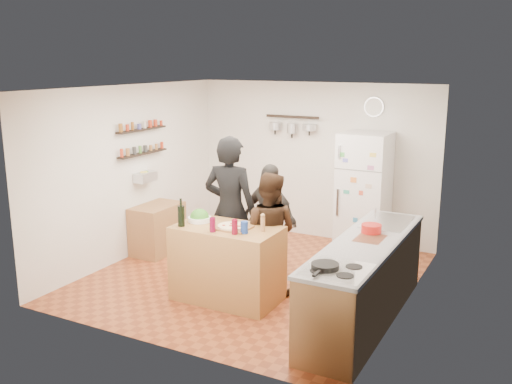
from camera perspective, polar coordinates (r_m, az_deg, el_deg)
The scene contains 26 objects.
room_shell at distance 7.69m, azimuth 1.00°, elevation 1.16°, with size 4.20×4.20×4.20m.
prep_island at distance 6.91m, azimuth -2.87°, elevation -7.14°, with size 1.25×0.72×0.91m, color #A1763B.
pizza_board at distance 6.70m, azimuth -2.41°, elevation -3.57°, with size 0.42×0.34×0.02m, color brown.
pizza at distance 6.70m, azimuth -2.41°, elevation -3.42°, with size 0.34×0.34×0.02m, color beige.
salad_bowl at distance 7.01m, azimuth -5.66°, elevation -2.72°, with size 0.28×0.28×0.06m, color white.
wine_bottle at distance 6.81m, azimuth -7.49°, elevation -2.40°, with size 0.08×0.08×0.25m, color black.
wine_glass_near at distance 6.57m, azimuth -4.36°, elevation -3.29°, with size 0.07×0.07×0.17m, color #5E0824.
wine_glass_far at distance 6.47m, azimuth -2.14°, elevation -3.51°, with size 0.07×0.07×0.17m, color #61081A.
pepper_mill at distance 6.57m, azimuth 0.69°, elevation -3.24°, with size 0.05×0.05×0.17m, color #A97747.
salt_canister at distance 6.50m, azimuth -1.18°, elevation -3.56°, with size 0.09×0.09×0.14m, color navy.
person_left at distance 7.31m, azimuth -2.60°, elevation -1.82°, with size 0.70×0.46×1.92m, color black.
person_center at distance 7.05m, azimuth 1.26°, elevation -4.10°, with size 0.74×0.57×1.52m, color black.
person_back at distance 7.69m, azimuth 1.41°, elevation -2.69°, with size 0.88×0.36×1.50m, color #2D2A28.
counter_run at distance 6.48m, azimuth 10.81°, elevation -8.82°, with size 0.63×2.63×0.90m, color #9E7042.
stove_top at distance 5.47m, azimuth 8.04°, elevation -7.75°, with size 0.60×0.62×0.02m, color white.
skillet at distance 5.46m, azimuth 6.93°, elevation -7.36°, with size 0.27×0.27×0.05m, color black.
sink at distance 7.10m, azimuth 13.01°, elevation -2.98°, with size 0.50×0.80×0.03m, color silver.
cutting_board at distance 6.44m, azimuth 11.32°, elevation -4.64°, with size 0.30×0.40×0.02m, color brown.
red_bowl at distance 6.63m, azimuth 11.46°, elevation -3.60°, with size 0.23×0.23×0.10m, color #AC1913.
fridge at distance 8.66m, azimuth 10.72°, elevation -0.08°, with size 0.70×0.68×1.80m, color white.
wall_clock at distance 8.78m, azimuth 11.72°, elevation 8.33°, with size 0.30×0.30×0.03m, color silver.
spice_shelf_lower at distance 8.52m, azimuth -11.26°, elevation 3.81°, with size 0.12×1.00×0.03m, color black.
spice_shelf_upper at distance 8.48m, azimuth -11.36°, elevation 6.14°, with size 0.12×1.00×0.03m, color black.
produce_basket at distance 8.57m, azimuth -11.00°, elevation 1.49°, with size 0.18×0.35×0.14m, color silver.
side_table at distance 8.69m, azimuth -9.82°, elevation -3.65°, with size 0.50×0.80×0.73m, color #A56E45.
pot_rack at distance 9.17m, azimuth 3.64°, elevation 7.52°, with size 0.90×0.04×0.04m, color black.
Camera 1 is at (3.39, -6.32, 2.85)m, focal length 40.00 mm.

